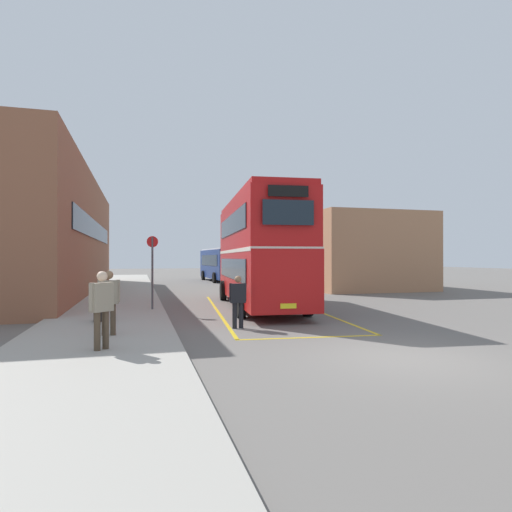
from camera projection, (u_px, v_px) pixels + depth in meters
The scene contains 12 objects.
ground_plane at pixel (244, 298), 23.03m from camera, with size 135.60×135.60×0.00m, color #66605B.
sidewalk_left at pixel (120, 296), 23.62m from camera, with size 4.00×57.60×0.14m, color #A39E93.
brick_building_left at pixel (37, 235), 25.81m from camera, with size 6.70×25.88×7.07m.
depot_building_right at pixel (336, 252), 33.26m from camera, with size 7.84×14.61×5.18m.
double_decker_bus at pixel (258, 250), 18.77m from camera, with size 3.45×10.78×4.75m.
single_deck_bus at pixel (222, 264), 39.83m from camera, with size 3.06×9.10×3.02m.
pedestrian_boarding at pixel (238, 298), 13.05m from camera, with size 0.55×0.25×1.61m.
pedestrian_waiting_near at pixel (109, 298), 11.12m from camera, with size 0.56×0.27×1.68m.
pedestrian_waiting_far at pixel (102, 304), 9.36m from camera, with size 0.51×0.49×1.72m.
litter_bin at pixel (101, 308), 13.59m from camera, with size 0.48×0.48×0.86m.
bus_stop_sign at pixel (152, 265), 16.81m from camera, with size 0.44×0.08×2.88m.
bay_marking_yellow at pixel (270, 312), 16.86m from camera, with size 5.29×12.97×0.01m.
Camera 1 is at (-5.48, -7.99, 2.15)m, focal length 29.99 mm.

